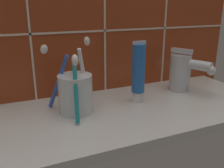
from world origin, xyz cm
name	(u,v)px	position (x,y,z in cm)	size (l,w,h in cm)	color
sink_counter	(121,113)	(0.00, 0.00, 1.00)	(78.50, 30.46, 2.00)	silver
tile_wall_backsplash	(97,8)	(0.01, 15.48, 25.07)	(88.50, 1.72, 50.12)	#933819
toothbrush_cup	(75,92)	(-10.25, 2.80, 6.86)	(12.37, 14.65, 17.00)	silver
toothpaste_tube	(138,72)	(6.08, 2.75, 9.76)	(3.42, 3.26, 15.59)	white
sink_faucet	(183,71)	(21.99, 5.12, 7.87)	(7.92, 12.11, 12.12)	silver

